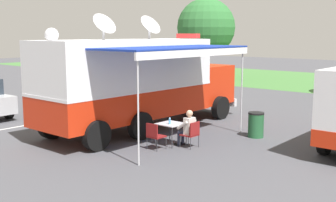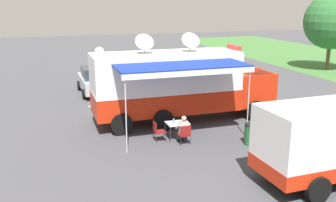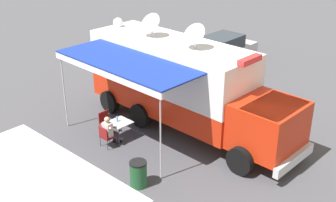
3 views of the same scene
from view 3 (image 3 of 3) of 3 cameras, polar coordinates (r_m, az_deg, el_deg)
name	(u,v)px [view 3 (image 3 of 3)]	position (r m, az deg, el deg)	size (l,w,h in m)	color
ground_plane	(171,120)	(18.63, 0.34, -2.54)	(100.00, 100.00, 0.00)	#47474C
lot_stripe	(210,87)	(22.00, 5.49, 1.78)	(0.12, 4.80, 0.01)	silver
command_truck	(184,83)	(17.34, 2.08, 2.37)	(4.85, 9.49, 4.53)	red
folding_table	(120,123)	(17.04, -6.33, -2.92)	(0.80, 0.80, 0.73)	silver
water_bottle	(117,119)	(17.02, -6.69, -2.36)	(0.07, 0.07, 0.22)	#4C99D8
folding_chair_at_table	(106,135)	(16.59, -8.14, -4.46)	(0.48, 0.48, 0.87)	maroon
folding_chair_beside_table	(106,120)	(17.69, -8.18, -2.52)	(0.48, 0.48, 0.87)	maroon
seated_responder	(110,130)	(16.63, -7.66, -3.82)	(0.66, 0.55, 1.25)	silver
trash_bin	(138,174)	(14.39, -3.91, -9.50)	(0.57, 0.57, 0.91)	#235B33
car_behind_truck	(224,50)	(24.87, 7.31, 6.59)	(4.24, 2.09, 1.76)	#B2B5BA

